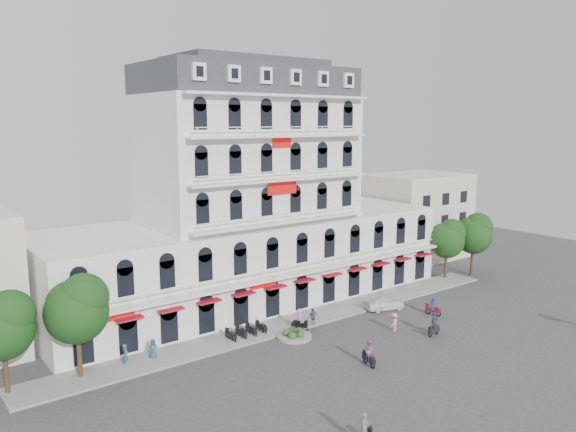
# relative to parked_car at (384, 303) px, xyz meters

# --- Properties ---
(ground) EXTENTS (120.00, 120.00, 0.00)m
(ground) POSITION_rel_parked_car_xyz_m (-9.21, -6.38, -0.70)
(ground) COLOR #38383A
(ground) RESTS_ON ground
(sidewalk) EXTENTS (53.00, 4.00, 0.16)m
(sidewalk) POSITION_rel_parked_car_xyz_m (-9.21, 2.62, -0.62)
(sidewalk) COLOR gray
(sidewalk) RESTS_ON ground
(main_building) EXTENTS (45.00, 15.00, 25.80)m
(main_building) POSITION_rel_parked_car_xyz_m (-9.21, 11.62, 9.26)
(main_building) COLOR silver
(main_building) RESTS_ON ground
(flank_building_east) EXTENTS (14.00, 10.00, 12.00)m
(flank_building_east) POSITION_rel_parked_car_xyz_m (20.79, 13.62, 5.30)
(flank_building_east) COLOR beige
(flank_building_east) RESTS_ON ground
(traffic_island) EXTENTS (3.20, 3.20, 1.60)m
(traffic_island) POSITION_rel_parked_car_xyz_m (-12.21, -0.38, -0.45)
(traffic_island) COLOR gray
(traffic_island) RESTS_ON ground
(parked_scooter_row) EXTENTS (4.40, 1.80, 1.10)m
(parked_scooter_row) POSITION_rel_parked_car_xyz_m (-15.56, 2.42, -0.70)
(parked_scooter_row) COLOR black
(parked_scooter_row) RESTS_ON ground
(tree_west_outer) EXTENTS (4.50, 4.48, 7.76)m
(tree_west_outer) POSITION_rel_parked_car_xyz_m (-35.15, 3.60, 4.64)
(tree_west_outer) COLOR #382314
(tree_west_outer) RESTS_ON ground
(tree_west_inner) EXTENTS (4.76, 4.76, 8.25)m
(tree_west_inner) POSITION_rel_parked_car_xyz_m (-30.15, 3.10, 4.98)
(tree_west_inner) COLOR #382314
(tree_west_inner) RESTS_ON ground
(tree_east_inner) EXTENTS (4.40, 4.37, 7.57)m
(tree_east_inner) POSITION_rel_parked_car_xyz_m (14.85, 3.60, 4.51)
(tree_east_inner) COLOR #382314
(tree_east_inner) RESTS_ON ground
(tree_east_outer) EXTENTS (4.65, 4.65, 8.05)m
(tree_east_outer) POSITION_rel_parked_car_xyz_m (18.85, 2.60, 4.85)
(tree_east_outer) COLOR #382314
(tree_east_outer) RESTS_ON ground
(parked_car) EXTENTS (4.45, 2.93, 1.41)m
(parked_car) POSITION_rel_parked_car_xyz_m (0.00, 0.00, 0.00)
(parked_car) COLOR white
(parked_car) RESTS_ON ground
(rider_west) EXTENTS (1.66, 0.78, 2.29)m
(rider_west) POSITION_rel_parked_car_xyz_m (-19.52, -16.70, 0.35)
(rider_west) COLOR black
(rider_west) RESTS_ON ground
(rider_southwest) EXTENTS (0.81, 1.69, 2.19)m
(rider_southwest) POSITION_rel_parked_car_xyz_m (-11.03, -8.67, 0.42)
(rider_southwest) COLOR black
(rider_southwest) RESTS_ON ground
(rider_east) EXTENTS (0.73, 1.67, 1.95)m
(rider_east) POSITION_rel_parked_car_xyz_m (2.72, -4.13, 0.23)
(rider_east) COLOR maroon
(rider_east) RESTS_ON ground
(rider_northeast) EXTENTS (1.70, 0.57, 2.28)m
(rider_northeast) POSITION_rel_parked_car_xyz_m (-1.67, -7.71, 0.44)
(rider_northeast) COLOR black
(rider_northeast) RESTS_ON ground
(rider_center) EXTENTS (1.06, 1.55, 2.13)m
(rider_center) POSITION_rel_parked_car_xyz_m (-10.68, 0.78, 0.42)
(rider_center) COLOR black
(rider_center) RESTS_ON ground
(pedestrian_left) EXTENTS (0.93, 0.70, 1.72)m
(pedestrian_left) POSITION_rel_parked_car_xyz_m (-24.33, 3.02, 0.15)
(pedestrian_left) COLOR navy
(pedestrian_left) RESTS_ON ground
(pedestrian_mid) EXTENTS (1.09, 0.56, 1.77)m
(pedestrian_mid) POSITION_rel_parked_car_xyz_m (-8.90, 0.95, 0.18)
(pedestrian_mid) COLOR #504F55
(pedestrian_mid) RESTS_ON ground
(pedestrian_right) EXTENTS (1.28, 0.97, 1.76)m
(pedestrian_right) POSITION_rel_parked_car_xyz_m (-3.75, -4.76, 0.18)
(pedestrian_right) COLOR pink
(pedestrian_right) RESTS_ON ground
(pedestrian_far) EXTENTS (0.73, 0.81, 1.85)m
(pedestrian_far) POSITION_rel_parked_car_xyz_m (-26.61, 3.12, 0.22)
(pedestrian_far) COLOR #285578
(pedestrian_far) RESTS_ON ground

